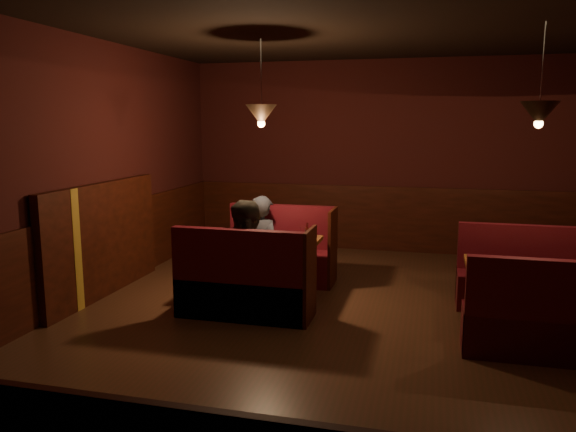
% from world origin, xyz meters
% --- Properties ---
extents(room, '(6.02, 7.02, 2.92)m').
position_xyz_m(room, '(-0.28, 0.05, 1.05)').
color(room, '#562F20').
rests_on(room, ground).
extents(main_table, '(1.26, 0.76, 0.88)m').
position_xyz_m(main_table, '(-1.12, 0.77, 0.52)').
color(main_table, brown).
rests_on(main_table, ground).
extents(main_bench_far, '(1.38, 0.49, 0.94)m').
position_xyz_m(main_bench_far, '(-1.10, 1.48, 0.30)').
color(main_bench_far, '#51151E').
rests_on(main_bench_far, ground).
extents(main_bench_near, '(1.38, 0.49, 0.94)m').
position_xyz_m(main_bench_near, '(-1.10, 0.05, 0.30)').
color(main_bench_near, '#51151E').
rests_on(main_bench_near, ground).
extents(second_table, '(1.13, 0.72, 0.64)m').
position_xyz_m(second_table, '(1.61, 0.39, 0.47)').
color(second_table, brown).
rests_on(second_table, ground).
extents(second_bench_far, '(1.24, 0.47, 0.89)m').
position_xyz_m(second_bench_far, '(1.63, 1.07, 0.28)').
color(second_bench_far, '#51151E').
rests_on(second_bench_far, ground).
extents(second_bench_near, '(1.24, 0.47, 0.89)m').
position_xyz_m(second_bench_near, '(1.63, -0.28, 0.28)').
color(second_bench_near, '#51151E').
rests_on(second_bench_near, ground).
extents(diner_a, '(0.62, 0.52, 1.44)m').
position_xyz_m(diner_a, '(-1.31, 1.38, 0.72)').
color(diner_a, '#2A2C36').
rests_on(diner_a, ground).
extents(diner_b, '(0.82, 0.68, 1.53)m').
position_xyz_m(diner_b, '(-1.10, 0.22, 0.77)').
color(diner_b, black).
rests_on(diner_b, ground).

